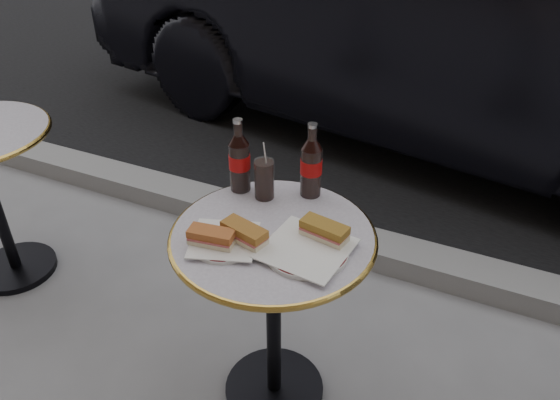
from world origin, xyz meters
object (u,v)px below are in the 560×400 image
at_px(cola_glass, 264,179).
at_px(plate_left, 224,242).
at_px(bistro_table, 274,321).
at_px(cola_bottle_left, 239,155).
at_px(plate_right, 306,251).
at_px(parked_car, 450,14).
at_px(cola_bottle_right, 311,160).

bearing_deg(cola_glass, plate_left, -89.29).
bearing_deg(bistro_table, cola_bottle_left, 139.04).
bearing_deg(plate_right, parked_car, 91.43).
bearing_deg(plate_left, parked_car, 86.17).
distance_m(plate_right, parked_car, 2.47).
distance_m(bistro_table, cola_glass, 0.48).
xyz_separation_m(cola_bottle_left, parked_car, (0.27, 2.25, -0.06)).
height_order(plate_right, cola_bottle_right, cola_bottle_right).
bearing_deg(cola_bottle_left, plate_left, -70.83).
relative_size(plate_left, parked_car, 0.04).
height_order(cola_bottle_right, cola_glass, cola_bottle_right).
xyz_separation_m(plate_right, cola_bottle_left, (-0.33, 0.22, 0.12)).
xyz_separation_m(plate_left, parked_car, (0.17, 2.53, 0.07)).
xyz_separation_m(cola_bottle_left, cola_glass, (0.09, -0.01, -0.06)).
height_order(bistro_table, parked_car, parked_car).
bearing_deg(cola_bottle_left, parked_car, 83.23).
xyz_separation_m(cola_bottle_left, cola_bottle_right, (0.22, 0.07, 0.00)).
distance_m(cola_bottle_left, parked_car, 2.27).
distance_m(bistro_table, plate_left, 0.40).
relative_size(plate_right, parked_car, 0.05).
bearing_deg(cola_bottle_right, cola_glass, -148.40).
bearing_deg(plate_right, bistro_table, 161.01).
bearing_deg(cola_glass, plate_right, -41.65).
relative_size(cola_bottle_right, parked_car, 0.05).
xyz_separation_m(plate_right, cola_glass, (-0.23, 0.21, 0.06)).
bearing_deg(plate_left, cola_bottle_right, 70.23).
relative_size(cola_glass, parked_car, 0.03).
bearing_deg(cola_glass, cola_bottle_right, 31.60).
height_order(plate_right, parked_car, parked_car).
bearing_deg(bistro_table, cola_glass, 123.48).
distance_m(cola_bottle_right, cola_glass, 0.16).
xyz_separation_m(bistro_table, cola_bottle_left, (-0.20, 0.18, 0.49)).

